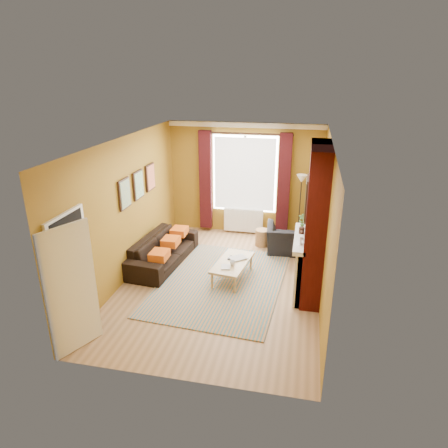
{
  "coord_description": "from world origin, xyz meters",
  "views": [
    {
      "loc": [
        1.51,
        -6.85,
        3.95
      ],
      "look_at": [
        0.0,
        0.25,
        1.15
      ],
      "focal_mm": 32.0,
      "sensor_mm": 36.0,
      "label": 1
    }
  ],
  "objects_px": {
    "sofa": "(163,250)",
    "armchair": "(288,239)",
    "coffee_table": "(232,263)",
    "wicker_stool": "(262,238)",
    "floor_lamp": "(301,190)"
  },
  "relations": [
    {
      "from": "sofa",
      "to": "armchair",
      "type": "relative_size",
      "value": 2.12
    },
    {
      "from": "sofa",
      "to": "coffee_table",
      "type": "distance_m",
      "value": 1.65
    },
    {
      "from": "wicker_stool",
      "to": "floor_lamp",
      "type": "bearing_deg",
      "value": 26.75
    },
    {
      "from": "coffee_table",
      "to": "wicker_stool",
      "type": "xyz_separation_m",
      "value": [
        0.38,
        1.78,
        -0.14
      ]
    },
    {
      "from": "armchair",
      "to": "wicker_stool",
      "type": "relative_size",
      "value": 2.45
    },
    {
      "from": "sofa",
      "to": "wicker_stool",
      "type": "height_order",
      "value": "sofa"
    },
    {
      "from": "wicker_stool",
      "to": "floor_lamp",
      "type": "xyz_separation_m",
      "value": [
        0.83,
        0.42,
        1.13
      ]
    },
    {
      "from": "armchair",
      "to": "wicker_stool",
      "type": "bearing_deg",
      "value": -25.19
    },
    {
      "from": "armchair",
      "to": "floor_lamp",
      "type": "relative_size",
      "value": 0.59
    },
    {
      "from": "armchair",
      "to": "floor_lamp",
      "type": "height_order",
      "value": "floor_lamp"
    },
    {
      "from": "armchair",
      "to": "coffee_table",
      "type": "distance_m",
      "value": 1.84
    },
    {
      "from": "sofa",
      "to": "wicker_stool",
      "type": "distance_m",
      "value": 2.43
    },
    {
      "from": "sofa",
      "to": "wicker_stool",
      "type": "xyz_separation_m",
      "value": [
        1.99,
        1.39,
        -0.11
      ]
    },
    {
      "from": "armchair",
      "to": "coffee_table",
      "type": "height_order",
      "value": "armchair"
    },
    {
      "from": "sofa",
      "to": "floor_lamp",
      "type": "distance_m",
      "value": 3.51
    }
  ]
}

